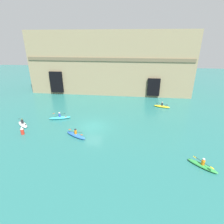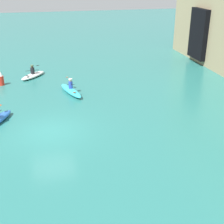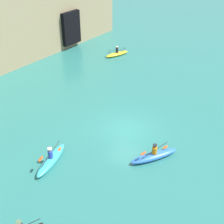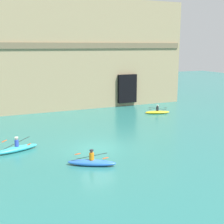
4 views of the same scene
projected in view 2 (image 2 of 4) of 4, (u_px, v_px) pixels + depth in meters
The scene contains 4 objects.
ground_plane at pixel (51, 131), 18.06m from camera, with size 120.00×120.00×0.00m, color #28706B.
kayak_cyan at pixel (71, 90), 23.60m from camera, with size 3.44×1.71×1.17m.
kayak_white at pixel (33, 75), 27.21m from camera, with size 2.68×2.42×1.10m.
marker_buoy at pixel (1, 79), 25.20m from camera, with size 0.45×0.45×1.20m.
Camera 2 is at (16.38, -0.07, 8.46)m, focal length 50.00 mm.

